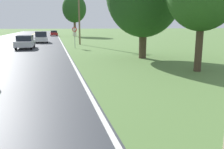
{
  "coord_description": "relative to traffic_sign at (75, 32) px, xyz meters",
  "views": [
    {
      "loc": [
        5.83,
        1.21,
        2.73
      ],
      "look_at": [
        8.05,
        10.16,
        0.81
      ],
      "focal_mm": 38.0,
      "sensor_mm": 36.0,
      "label": 1
    }
  ],
  "objects": [
    {
      "name": "traffic_sign",
      "position": [
        0.0,
        0.0,
        0.0
      ],
      "size": [
        0.6,
        0.1,
        2.54
      ],
      "color": "gray",
      "rests_on": "ground"
    },
    {
      "name": "utility_pole_midground",
      "position": [
        1.2,
        5.44,
        3.03
      ],
      "size": [
        1.8,
        0.24,
        9.58
      ],
      "color": "brown",
      "rests_on": "ground"
    },
    {
      "name": "tree_left_verge",
      "position": [
        2.98,
        32.44,
        4.84
      ],
      "size": [
        5.91,
        5.91,
        10.18
      ],
      "color": "brown",
      "rests_on": "ground"
    },
    {
      "name": "car_silver_sedan_mid_far",
      "position": [
        -5.77,
        0.66,
        -1.11
      ],
      "size": [
        2.03,
        4.54,
        1.55
      ],
      "rotation": [
        0.0,
        0.0,
        -1.6
      ],
      "color": "black",
      "rests_on": "ground"
    },
    {
      "name": "car_white_van_receding",
      "position": [
        -4.36,
        10.75,
        -1.0
      ],
      "size": [
        2.02,
        4.41,
        1.76
      ],
      "rotation": [
        0.0,
        0.0,
        -1.55
      ],
      "color": "black",
      "rests_on": "ground"
    },
    {
      "name": "car_red_sedan_horizon",
      "position": [
        -2.26,
        35.29,
        -1.2
      ],
      "size": [
        1.97,
        4.74,
        1.38
      ],
      "rotation": [
        0.0,
        0.0,
        -1.53
      ],
      "color": "black",
      "rests_on": "ground"
    }
  ]
}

